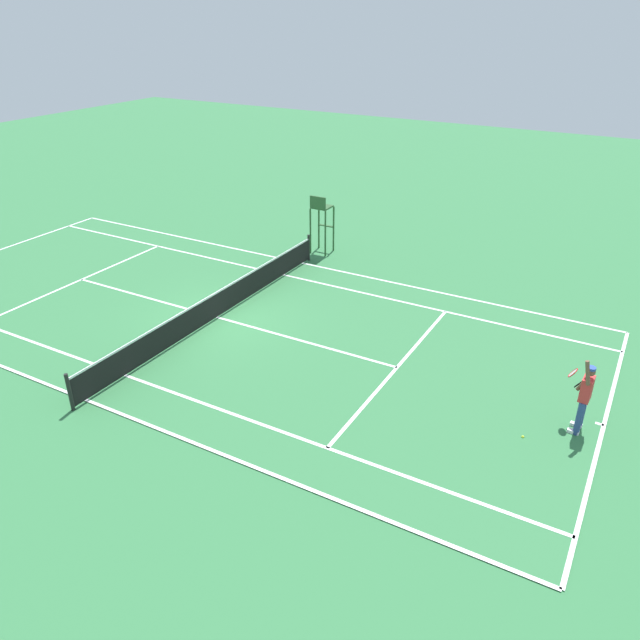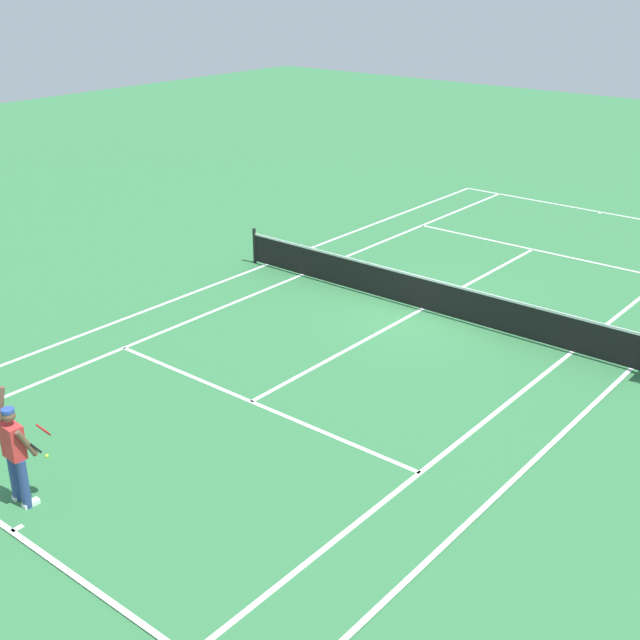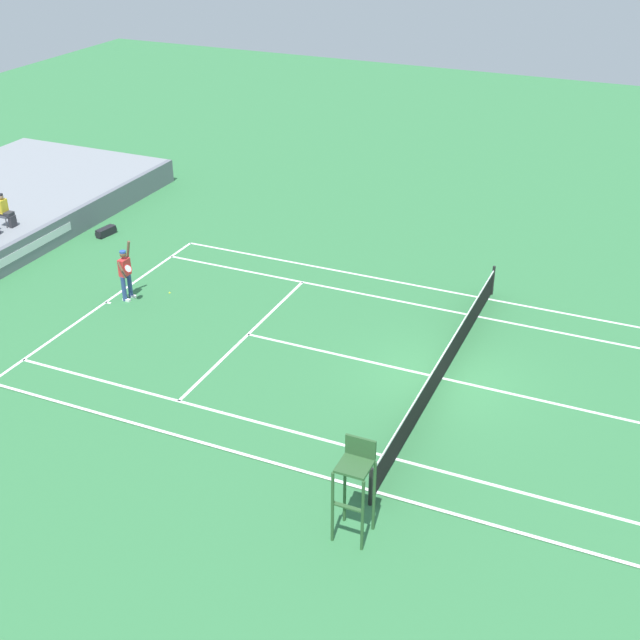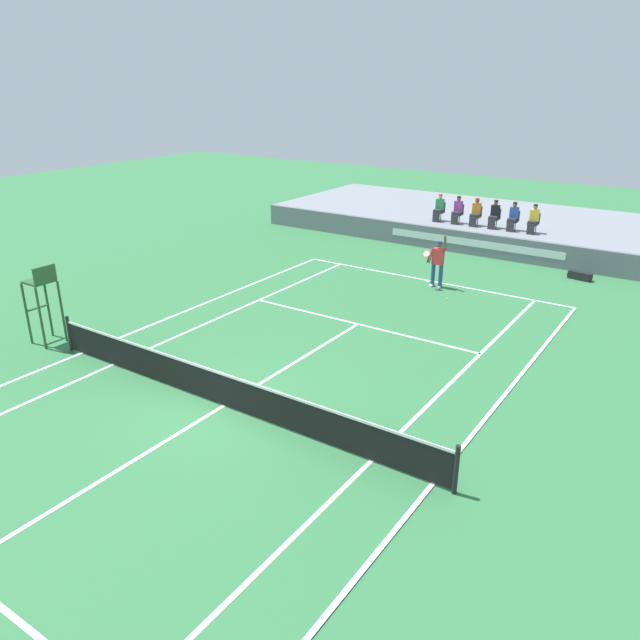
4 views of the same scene
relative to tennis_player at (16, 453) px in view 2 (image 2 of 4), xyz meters
name	(u,v)px [view 2 (image 2 of 4)]	position (x,y,z in m)	size (l,w,h in m)	color
ground_plane	(421,310)	(-0.53, -11.33, -0.99)	(80.00, 80.00, 0.00)	#337542
court	(421,310)	(-0.53, -11.33, -0.98)	(11.08, 23.88, 0.03)	#337542
net	(422,292)	(-0.53, -11.33, -0.47)	(11.98, 0.10, 1.07)	black
tennis_player	(16,453)	(0.00, 0.00, 0.00)	(0.78, 0.62, 2.08)	navy
tennis_ball	(47,456)	(0.93, -1.06, -0.96)	(0.07, 0.07, 0.07)	#D1E533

